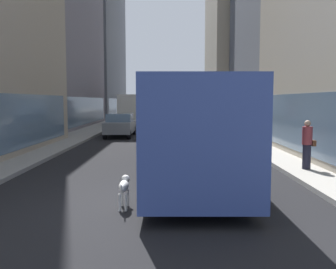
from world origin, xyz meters
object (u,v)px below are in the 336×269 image
object	(u,v)px
car_blue_hatchback	(188,115)
dalmatian_dog	(125,186)
car_white_van	(156,113)
car_grey_wagon	(121,125)
transit_bus	(189,122)
box_truck	(135,109)
pedestrian_with_handbag	(309,144)

from	to	relation	value
car_blue_hatchback	dalmatian_dog	distance (m)	36.33
car_blue_hatchback	dalmatian_dog	xyz separation A→B (m)	(-3.31, -36.18, -0.31)
car_blue_hatchback	car_white_van	distance (m)	6.52
car_grey_wagon	car_white_van	distance (m)	24.00
transit_bus	car_grey_wagon	bearing A→B (deg)	106.78
car_blue_hatchback	dalmatian_dog	size ratio (longest dim) A/B	4.49
transit_bus	car_grey_wagon	size ratio (longest dim) A/B	2.66
box_truck	pedestrian_with_handbag	bearing A→B (deg)	-71.11
car_blue_hatchback	pedestrian_with_handbag	world-z (taller)	pedestrian_with_handbag
car_grey_wagon	car_white_van	bearing A→B (deg)	86.18
car_blue_hatchback	pedestrian_with_handbag	size ratio (longest dim) A/B	2.55
car_white_van	car_blue_hatchback	bearing A→B (deg)	-52.14
car_grey_wagon	box_truck	world-z (taller)	box_truck
car_grey_wagon	pedestrian_with_handbag	bearing A→B (deg)	-58.36
car_blue_hatchback	box_truck	size ratio (longest dim) A/B	0.58
dalmatian_dog	pedestrian_with_handbag	distance (m)	7.20
transit_bus	car_white_van	bearing A→B (deg)	93.69
car_white_van	dalmatian_dog	bearing A→B (deg)	-89.04
car_white_van	box_truck	bearing A→B (deg)	-96.81
dalmatian_dog	car_grey_wagon	bearing A→B (deg)	97.52
box_truck	dalmatian_dog	bearing A→B (deg)	-85.31
car_grey_wagon	box_truck	bearing A→B (deg)	90.00
car_grey_wagon	dalmatian_dog	xyz separation A→B (m)	(2.29, -17.38, -0.31)
box_truck	dalmatian_dog	world-z (taller)	box_truck
car_blue_hatchback	pedestrian_with_handbag	xyz separation A→B (m)	(2.52, -31.97, 0.19)
car_blue_hatchback	car_grey_wagon	bearing A→B (deg)	-106.59
box_truck	car_grey_wagon	bearing A→B (deg)	-90.00
transit_bus	dalmatian_dog	size ratio (longest dim) A/B	11.98
car_white_van	pedestrian_with_handbag	size ratio (longest dim) A/B	2.45
transit_bus	car_white_van	world-z (taller)	transit_bus
car_blue_hatchback	car_white_van	bearing A→B (deg)	127.86
transit_bus	dalmatian_dog	distance (m)	4.63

